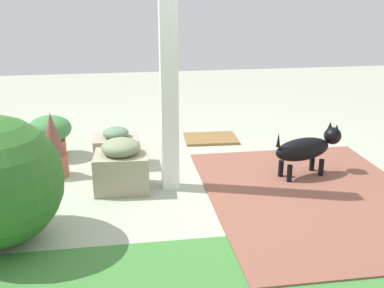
{
  "coord_description": "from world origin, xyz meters",
  "views": [
    {
      "loc": [
        0.6,
        4.0,
        1.76
      ],
      "look_at": [
        -0.02,
        0.05,
        0.41
      ],
      "focal_mm": 44.21,
      "sensor_mm": 36.0,
      "label": 1
    }
  ],
  "objects_px": {
    "doormat": "(211,139)",
    "stone_planter_near": "(122,166)",
    "terracotta_pot_broad": "(50,133)",
    "terracotta_pot_spiky": "(53,147)",
    "stone_planter_nearest": "(117,149)",
    "porch_pillar": "(169,67)",
    "dog": "(307,148)"
  },
  "relations": [
    {
      "from": "doormat",
      "to": "terracotta_pot_spiky",
      "type": "bearing_deg",
      "value": 27.27
    },
    {
      "from": "terracotta_pot_broad",
      "to": "doormat",
      "type": "relative_size",
      "value": 0.74
    },
    {
      "from": "porch_pillar",
      "to": "terracotta_pot_broad",
      "type": "distance_m",
      "value": 1.76
    },
    {
      "from": "porch_pillar",
      "to": "terracotta_pot_broad",
      "type": "relative_size",
      "value": 4.82
    },
    {
      "from": "terracotta_pot_spiky",
      "to": "doormat",
      "type": "height_order",
      "value": "terracotta_pot_spiky"
    },
    {
      "from": "terracotta_pot_spiky",
      "to": "stone_planter_near",
      "type": "bearing_deg",
      "value": 147.07
    },
    {
      "from": "porch_pillar",
      "to": "stone_planter_near",
      "type": "height_order",
      "value": "porch_pillar"
    },
    {
      "from": "porch_pillar",
      "to": "stone_planter_nearest",
      "type": "height_order",
      "value": "porch_pillar"
    },
    {
      "from": "porch_pillar",
      "to": "terracotta_pot_broad",
      "type": "height_order",
      "value": "porch_pillar"
    },
    {
      "from": "porch_pillar",
      "to": "dog",
      "type": "relative_size",
      "value": 3.02
    },
    {
      "from": "stone_planter_nearest",
      "to": "doormat",
      "type": "height_order",
      "value": "stone_planter_nearest"
    },
    {
      "from": "doormat",
      "to": "stone_planter_near",
      "type": "bearing_deg",
      "value": 50.5
    },
    {
      "from": "stone_planter_nearest",
      "to": "dog",
      "type": "bearing_deg",
      "value": 162.09
    },
    {
      "from": "terracotta_pot_broad",
      "to": "dog",
      "type": "bearing_deg",
      "value": 158.76
    },
    {
      "from": "terracotta_pot_spiky",
      "to": "porch_pillar",
      "type": "bearing_deg",
      "value": 158.13
    },
    {
      "from": "stone_planter_nearest",
      "to": "doormat",
      "type": "xyz_separation_m",
      "value": [
        -1.11,
        -0.68,
        -0.17
      ]
    },
    {
      "from": "terracotta_pot_broad",
      "to": "dog",
      "type": "height_order",
      "value": "dog"
    },
    {
      "from": "stone_planter_nearest",
      "to": "terracotta_pot_spiky",
      "type": "relative_size",
      "value": 0.72
    },
    {
      "from": "stone_planter_nearest",
      "to": "terracotta_pot_broad",
      "type": "bearing_deg",
      "value": -29.11
    },
    {
      "from": "stone_planter_nearest",
      "to": "stone_planter_near",
      "type": "xyz_separation_m",
      "value": [
        -0.04,
        0.61,
        0.04
      ]
    },
    {
      "from": "stone_planter_nearest",
      "to": "stone_planter_near",
      "type": "bearing_deg",
      "value": 94.22
    },
    {
      "from": "stone_planter_near",
      "to": "dog",
      "type": "height_order",
      "value": "dog"
    },
    {
      "from": "terracotta_pot_broad",
      "to": "dog",
      "type": "distance_m",
      "value": 2.67
    },
    {
      "from": "stone_planter_near",
      "to": "doormat",
      "type": "height_order",
      "value": "stone_planter_near"
    },
    {
      "from": "stone_planter_nearest",
      "to": "terracotta_pot_spiky",
      "type": "distance_m",
      "value": 0.63
    },
    {
      "from": "stone_planter_nearest",
      "to": "doormat",
      "type": "distance_m",
      "value": 1.31
    },
    {
      "from": "porch_pillar",
      "to": "stone_planter_near",
      "type": "distance_m",
      "value": 0.98
    },
    {
      "from": "porch_pillar",
      "to": "doormat",
      "type": "bearing_deg",
      "value": -115.77
    },
    {
      "from": "porch_pillar",
      "to": "stone_planter_near",
      "type": "relative_size",
      "value": 4.38
    },
    {
      "from": "terracotta_pot_spiky",
      "to": "dog",
      "type": "distance_m",
      "value": 2.41
    },
    {
      "from": "terracotta_pot_spiky",
      "to": "doormat",
      "type": "relative_size",
      "value": 1.03
    },
    {
      "from": "stone_planter_near",
      "to": "doormat",
      "type": "bearing_deg",
      "value": -129.5
    }
  ]
}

